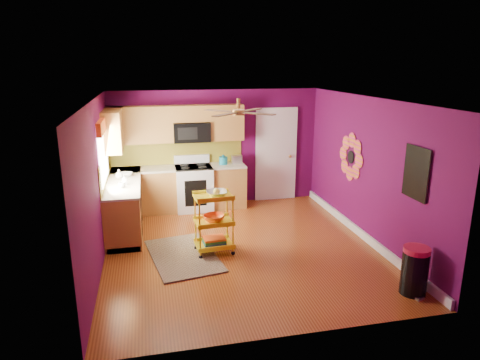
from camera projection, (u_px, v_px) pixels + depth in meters
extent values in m
plane|color=brown|center=(241.00, 248.00, 7.30)|extent=(5.00, 5.00, 0.00)
cube|color=#540943|center=(216.00, 148.00, 9.32)|extent=(4.50, 0.04, 2.50)
cube|color=#540943|center=(291.00, 236.00, 4.61)|extent=(4.50, 0.04, 2.50)
cube|color=#540943|center=(97.00, 185.00, 6.50)|extent=(0.04, 5.00, 2.50)
cube|color=#540943|center=(367.00, 170.00, 7.43)|extent=(0.04, 5.00, 2.50)
cube|color=silver|center=(241.00, 99.00, 6.63)|extent=(4.50, 5.00, 0.04)
cube|color=white|center=(361.00, 233.00, 7.74)|extent=(0.05, 4.90, 0.14)
cube|color=#925F28|center=(125.00, 206.00, 8.05)|extent=(0.60, 2.30, 0.90)
cube|color=#925F28|center=(180.00, 189.00, 9.08)|extent=(2.80, 0.60, 0.90)
cube|color=beige|center=(123.00, 182.00, 7.92)|extent=(0.63, 2.30, 0.04)
cube|color=beige|center=(179.00, 168.00, 8.95)|extent=(2.80, 0.63, 0.04)
cube|color=black|center=(126.00, 225.00, 8.16)|extent=(0.54, 2.30, 0.10)
cube|color=black|center=(180.00, 207.00, 9.18)|extent=(2.80, 0.54, 0.10)
cube|color=white|center=(194.00, 188.00, 9.11)|extent=(0.76, 0.66, 0.92)
cube|color=black|center=(193.00, 167.00, 8.98)|extent=(0.76, 0.62, 0.03)
cube|color=white|center=(192.00, 159.00, 9.22)|extent=(0.76, 0.06, 0.18)
cube|color=black|center=(196.00, 193.00, 8.80)|extent=(0.45, 0.02, 0.55)
cube|color=#925F28|center=(140.00, 125.00, 8.68)|extent=(1.32, 0.33, 0.75)
cube|color=#925F28|center=(226.00, 122.00, 9.05)|extent=(0.72, 0.33, 0.75)
cube|color=#925F28|center=(191.00, 114.00, 8.84)|extent=(0.76, 0.33, 0.34)
cube|color=#925F28|center=(113.00, 129.00, 8.12)|extent=(0.33, 1.30, 0.75)
cube|color=black|center=(192.00, 132.00, 8.91)|extent=(0.76, 0.38, 0.40)
cube|color=#656216|center=(177.00, 152.00, 9.15)|extent=(2.80, 0.01, 0.51)
cube|color=#656216|center=(105.00, 168.00, 7.79)|extent=(0.01, 2.30, 0.51)
cube|color=white|center=(103.00, 152.00, 7.41)|extent=(0.03, 1.20, 1.00)
cube|color=#DC4D13|center=(102.00, 125.00, 7.30)|extent=(0.08, 1.35, 0.22)
cube|color=white|center=(276.00, 155.00, 9.64)|extent=(0.85, 0.04, 2.05)
cube|color=white|center=(276.00, 156.00, 9.62)|extent=(0.95, 0.02, 2.15)
sphere|color=#BF8C3F|center=(290.00, 156.00, 9.66)|extent=(0.07, 0.07, 0.07)
cylinder|color=black|center=(351.00, 157.00, 7.97)|extent=(0.01, 0.24, 0.24)
cube|color=teal|center=(417.00, 173.00, 6.03)|extent=(0.03, 0.52, 0.72)
cube|color=black|center=(416.00, 173.00, 6.03)|extent=(0.01, 0.56, 0.76)
cylinder|color=#BF8C3F|center=(239.00, 103.00, 6.84)|extent=(0.06, 0.06, 0.16)
cylinder|color=#BF8C3F|center=(239.00, 112.00, 6.88)|extent=(0.20, 0.20, 0.08)
cube|color=#4C2D19|center=(251.00, 110.00, 7.19)|extent=(0.47, 0.47, 0.01)
cube|color=#4C2D19|center=(219.00, 111.00, 7.08)|extent=(0.47, 0.47, 0.01)
cube|color=#4C2D19|center=(225.00, 115.00, 6.57)|extent=(0.47, 0.47, 0.01)
cube|color=#4C2D19|center=(259.00, 114.00, 6.68)|extent=(0.47, 0.47, 0.01)
cube|color=black|center=(183.00, 255.00, 6.98)|extent=(1.24, 1.75, 0.02)
cylinder|color=yellow|center=(200.00, 229.00, 6.74)|extent=(0.03, 0.03, 0.94)
cylinder|color=yellow|center=(233.00, 225.00, 6.89)|extent=(0.03, 0.03, 0.94)
cylinder|color=yellow|center=(195.00, 221.00, 7.09)|extent=(0.03, 0.03, 0.94)
cylinder|color=yellow|center=(227.00, 218.00, 7.24)|extent=(0.03, 0.03, 0.94)
sphere|color=black|center=(201.00, 257.00, 6.87)|extent=(0.07, 0.07, 0.07)
sphere|color=black|center=(233.00, 253.00, 7.02)|extent=(0.07, 0.07, 0.07)
sphere|color=black|center=(196.00, 248.00, 7.22)|extent=(0.07, 0.07, 0.07)
sphere|color=black|center=(227.00, 244.00, 7.37)|extent=(0.07, 0.07, 0.07)
cube|color=yellow|center=(213.00, 197.00, 6.87)|extent=(0.64, 0.49, 0.03)
cube|color=yellow|center=(214.00, 222.00, 6.99)|extent=(0.64, 0.49, 0.03)
cube|color=yellow|center=(214.00, 245.00, 7.09)|extent=(0.64, 0.49, 0.03)
imported|color=beige|center=(217.00, 193.00, 6.87)|extent=(0.36, 0.36, 0.08)
sphere|color=yellow|center=(217.00, 192.00, 6.86)|extent=(0.11, 0.11, 0.11)
imported|color=#DC4D13|center=(214.00, 218.00, 6.97)|extent=(0.37, 0.37, 0.11)
cube|color=navy|center=(214.00, 243.00, 7.08)|extent=(0.37, 0.29, 0.04)
cube|color=#267233|center=(214.00, 240.00, 7.07)|extent=(0.37, 0.29, 0.04)
cube|color=#DC4D13|center=(214.00, 238.00, 7.06)|extent=(0.37, 0.29, 0.03)
cylinder|color=black|center=(414.00, 273.00, 5.79)|extent=(0.44, 0.44, 0.61)
cylinder|color=#B4193B|center=(417.00, 250.00, 5.70)|extent=(0.35, 0.35, 0.07)
cube|color=beige|center=(420.00, 299.00, 5.70)|extent=(0.13, 0.09, 0.03)
cylinder|color=#13718E|center=(223.00, 161.00, 9.16)|extent=(0.18, 0.18, 0.16)
sphere|color=#13718E|center=(223.00, 156.00, 9.13)|extent=(0.06, 0.06, 0.06)
cube|color=beige|center=(237.00, 159.00, 9.23)|extent=(0.22, 0.15, 0.18)
imported|color=#EA3F72|center=(124.00, 180.00, 7.63)|extent=(0.08, 0.08, 0.18)
imported|color=white|center=(119.00, 174.00, 8.02)|extent=(0.14, 0.14, 0.18)
imported|color=white|center=(126.00, 174.00, 8.22)|extent=(0.26, 0.26, 0.06)
imported|color=white|center=(122.00, 185.00, 7.46)|extent=(0.12, 0.12, 0.10)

